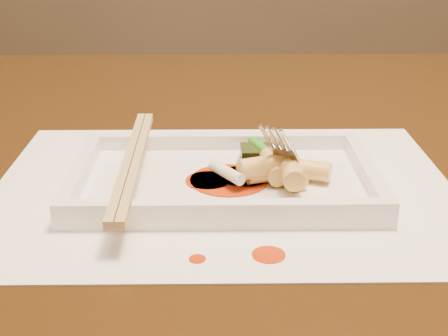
{
  "coord_description": "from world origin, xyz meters",
  "views": [
    {
      "loc": [
        -0.05,
        -0.57,
        0.98
      ],
      "look_at": [
        -0.04,
        -0.08,
        0.77
      ],
      "focal_mm": 50.0,
      "sensor_mm": 36.0,
      "label": 1
    }
  ],
  "objects_px": {
    "table": "(265,244)",
    "plate_base": "(224,183)",
    "fork": "(306,90)",
    "chopstick_a": "(128,160)",
    "placemat": "(224,188)"
  },
  "relations": [
    {
      "from": "table",
      "to": "plate_base",
      "type": "height_order",
      "value": "plate_base"
    },
    {
      "from": "fork",
      "to": "chopstick_a",
      "type": "bearing_deg",
      "value": -173.25
    },
    {
      "from": "placemat",
      "to": "chopstick_a",
      "type": "height_order",
      "value": "chopstick_a"
    },
    {
      "from": "placemat",
      "to": "fork",
      "type": "relative_size",
      "value": 2.86
    },
    {
      "from": "placemat",
      "to": "chopstick_a",
      "type": "xyz_separation_m",
      "value": [
        -0.08,
        0.0,
        0.03
      ]
    },
    {
      "from": "table",
      "to": "plate_base",
      "type": "bearing_deg",
      "value": -119.52
    },
    {
      "from": "fork",
      "to": "placemat",
      "type": "bearing_deg",
      "value": -165.58
    },
    {
      "from": "chopstick_a",
      "to": "fork",
      "type": "relative_size",
      "value": 1.69
    },
    {
      "from": "chopstick_a",
      "to": "fork",
      "type": "xyz_separation_m",
      "value": [
        0.15,
        0.02,
        0.06
      ]
    },
    {
      "from": "table",
      "to": "placemat",
      "type": "height_order",
      "value": "placemat"
    },
    {
      "from": "chopstick_a",
      "to": "fork",
      "type": "distance_m",
      "value": 0.16
    },
    {
      "from": "fork",
      "to": "table",
      "type": "bearing_deg",
      "value": 112.9
    },
    {
      "from": "placemat",
      "to": "fork",
      "type": "distance_m",
      "value": 0.11
    },
    {
      "from": "chopstick_a",
      "to": "table",
      "type": "bearing_deg",
      "value": 31.83
    },
    {
      "from": "placemat",
      "to": "fork",
      "type": "height_order",
      "value": "fork"
    }
  ]
}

